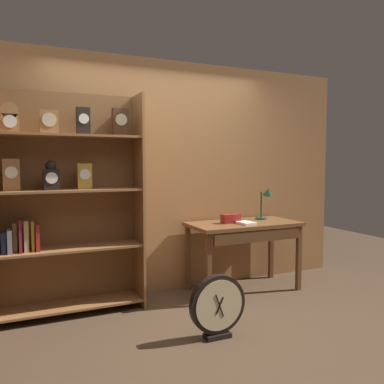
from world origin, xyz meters
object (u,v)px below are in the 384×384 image
(toolbox_small, at_px, (231,219))
(open_repair_manual, at_px, (246,223))
(workbench, at_px, (245,231))
(desk_lamp, at_px, (266,199))
(round_clock_large, at_px, (218,306))
(bookshelf, at_px, (63,201))

(toolbox_small, height_order, open_repair_manual, toolbox_small)
(workbench, height_order, desk_lamp, desk_lamp)
(workbench, xyz_separation_m, desk_lamp, (0.37, 0.12, 0.34))
(workbench, distance_m, desk_lamp, 0.51)
(workbench, relative_size, round_clock_large, 2.34)
(open_repair_manual, bearing_deg, desk_lamp, 21.78)
(workbench, bearing_deg, round_clock_large, -131.79)
(open_repair_manual, bearing_deg, toolbox_small, 126.05)
(toolbox_small, bearing_deg, bookshelf, 177.37)
(open_repair_manual, height_order, round_clock_large, open_repair_manual)
(toolbox_small, xyz_separation_m, open_repair_manual, (0.11, -0.13, -0.04))
(desk_lamp, xyz_separation_m, round_clock_large, (-1.22, -1.08, -0.75))
(bookshelf, xyz_separation_m, round_clock_large, (1.09, -1.09, -0.82))
(desk_lamp, height_order, toolbox_small, desk_lamp)
(workbench, relative_size, desk_lamp, 3.20)
(open_repair_manual, relative_size, round_clock_large, 0.41)
(workbench, relative_size, toolbox_small, 5.98)
(round_clock_large, bearing_deg, open_repair_manual, 47.00)
(desk_lamp, distance_m, open_repair_manual, 0.51)
(desk_lamp, relative_size, toolbox_small, 1.87)
(bookshelf, distance_m, desk_lamp, 2.32)
(desk_lamp, xyz_separation_m, open_repair_manual, (-0.41, -0.21, -0.23))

